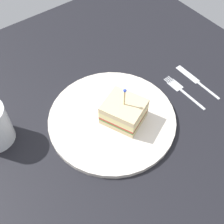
% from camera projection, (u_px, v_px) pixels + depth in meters
% --- Properties ---
extents(ground_plane, '(0.91, 0.91, 0.02)m').
position_uv_depth(ground_plane, '(112.00, 123.00, 0.68)').
color(ground_plane, black).
extents(plate, '(0.28, 0.28, 0.01)m').
position_uv_depth(plate, '(112.00, 119.00, 0.67)').
color(plate, silver).
rests_on(plate, ground_plane).
extents(sandwich_half_center, '(0.10, 0.10, 0.10)m').
position_uv_depth(sandwich_half_center, '(124.00, 112.00, 0.64)').
color(sandwich_half_center, beige).
rests_on(sandwich_half_center, plate).
extents(fork, '(0.13, 0.02, 0.00)m').
position_uv_depth(fork, '(180.00, 89.00, 0.73)').
color(fork, silver).
rests_on(fork, ground_plane).
extents(knife, '(0.13, 0.02, 0.00)m').
position_uv_depth(knife, '(196.00, 80.00, 0.75)').
color(knife, silver).
rests_on(knife, ground_plane).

